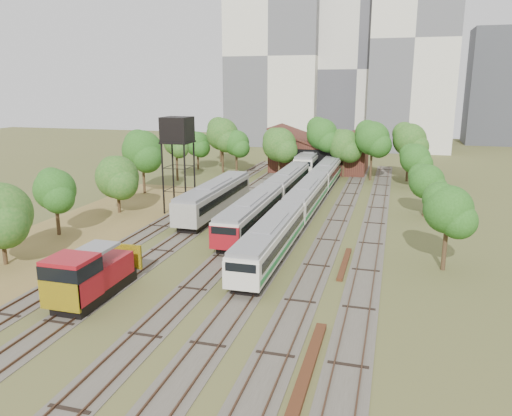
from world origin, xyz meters
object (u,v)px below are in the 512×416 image
(railcar_red_set, at_px, (272,196))
(water_tower, at_px, (177,132))
(railcar_green_set, at_px, (307,197))
(shunter_locomotive, at_px, (87,277))

(railcar_red_set, distance_m, water_tower, 13.23)
(railcar_green_set, height_order, water_tower, water_tower)
(railcar_green_set, bearing_deg, water_tower, -163.74)
(railcar_red_set, height_order, railcar_green_set, railcar_red_set)
(shunter_locomotive, bearing_deg, railcar_green_set, 71.00)
(railcar_red_set, bearing_deg, shunter_locomotive, -102.01)
(railcar_red_set, relative_size, shunter_locomotive, 4.27)
(railcar_green_set, distance_m, water_tower, 16.75)
(railcar_red_set, xyz_separation_m, railcar_green_set, (4.00, 0.84, -0.03))
(shunter_locomotive, height_order, water_tower, water_tower)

